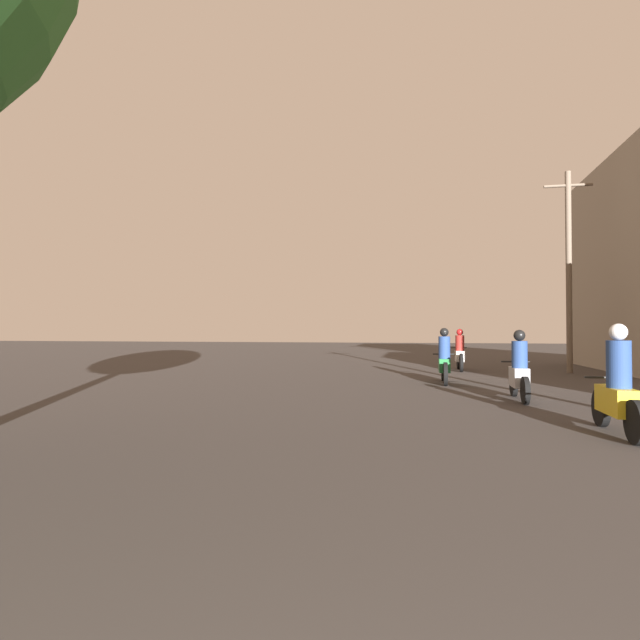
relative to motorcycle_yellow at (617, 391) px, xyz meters
name	(u,v)px	position (x,y,z in m)	size (l,w,h in m)	color
motorcycle_yellow	(617,391)	(0.00, 0.00, 0.00)	(0.60, 1.87, 1.59)	black
motorcycle_silver	(519,372)	(-0.69, 3.47, -0.02)	(0.60, 1.85, 1.51)	black
motorcycle_green	(444,361)	(-2.10, 6.68, 0.00)	(0.60, 2.01, 1.56)	black
motorcycle_white	(460,354)	(-1.32, 11.38, -0.01)	(0.60, 2.06, 1.55)	black
utility_pole_far	(569,267)	(2.37, 11.03, 3.08)	(1.60, 0.20, 7.10)	#6B5B4C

